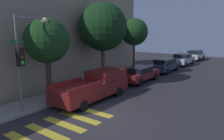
% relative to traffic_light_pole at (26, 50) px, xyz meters
% --- Properties ---
extents(ground_plane, '(60.00, 60.00, 0.00)m').
position_rel_traffic_light_pole_xyz_m(ground_plane, '(1.59, -3.37, -3.37)').
color(ground_plane, '#2D2B30').
extents(sidewalk, '(26.00, 2.15, 0.14)m').
position_rel_traffic_light_pole_xyz_m(sidewalk, '(1.59, 0.91, -3.30)').
color(sidewalk, gray).
rests_on(sidewalk, ground).
extents(building_row, '(26.00, 6.00, 7.43)m').
position_rel_traffic_light_pole_xyz_m(building_row, '(1.59, 5.38, 0.34)').
color(building_row, gray).
rests_on(building_row, ground).
extents(crosswalk, '(6.46, 2.60, 0.00)m').
position_rel_traffic_light_pole_xyz_m(crosswalk, '(-0.94, -2.57, -3.37)').
color(crosswalk, gold).
rests_on(crosswalk, ground).
extents(traffic_light_pole, '(2.24, 0.56, 5.07)m').
position_rel_traffic_light_pole_xyz_m(traffic_light_pole, '(0.00, 0.00, 0.00)').
color(traffic_light_pole, slate).
rests_on(traffic_light_pole, ground).
extents(pickup_truck, '(5.42, 1.94, 1.71)m').
position_rel_traffic_light_pole_xyz_m(pickup_truck, '(3.82, -1.27, -2.50)').
color(pickup_truck, maroon).
rests_on(pickup_truck, ground).
extents(sedan_near_corner, '(4.32, 1.76, 1.29)m').
position_rel_traffic_light_pole_xyz_m(sedan_near_corner, '(9.59, -1.27, -2.67)').
color(sedan_near_corner, maroon).
rests_on(sedan_near_corner, ground).
extents(sedan_middle, '(4.46, 1.74, 1.38)m').
position_rel_traffic_light_pole_xyz_m(sedan_middle, '(15.02, -1.27, -2.64)').
color(sedan_middle, '#2D3351').
rests_on(sedan_middle, ground).
extents(sedan_far_end, '(4.26, 1.83, 1.40)m').
position_rel_traffic_light_pole_xyz_m(sedan_far_end, '(20.54, -1.27, -2.63)').
color(sedan_far_end, '#B7BABF').
rests_on(sedan_far_end, ground).
extents(sedan_tail_of_row, '(4.27, 1.84, 1.42)m').
position_rel_traffic_light_pole_xyz_m(sedan_tail_of_row, '(25.99, -1.27, -2.63)').
color(sedan_tail_of_row, silver).
rests_on(sedan_tail_of_row, ground).
extents(tree_near_corner, '(2.66, 2.66, 5.06)m').
position_rel_traffic_light_pole_xyz_m(tree_near_corner, '(1.76, 0.61, 0.33)').
color(tree_near_corner, '#42301E').
rests_on(tree_near_corner, ground).
extents(tree_midblock, '(3.72, 3.72, 6.42)m').
position_rel_traffic_light_pole_xyz_m(tree_midblock, '(7.02, 0.61, 1.17)').
color(tree_midblock, brown).
rests_on(tree_midblock, ground).
extents(tree_far_end, '(2.58, 2.58, 5.43)m').
position_rel_traffic_light_pole_xyz_m(tree_far_end, '(11.80, 0.61, 0.75)').
color(tree_far_end, '#4C3823').
rests_on(tree_far_end, ground).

